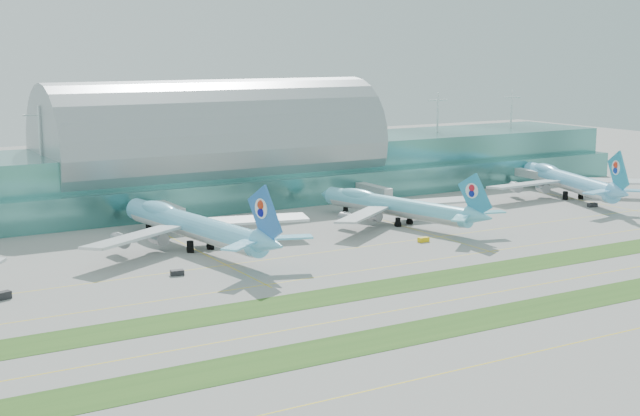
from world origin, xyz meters
TOP-DOWN VIEW (x-y plane):
  - ground at (0.00, 0.00)m, footprint 700.00×700.00m
  - terminal at (0.01, 128.79)m, footprint 340.00×69.10m
  - grass_strip_near at (0.00, -28.00)m, footprint 420.00×12.00m
  - grass_strip_far at (0.00, 2.00)m, footprint 420.00×12.00m
  - taxiline_a at (0.00, -48.00)m, footprint 420.00×0.35m
  - taxiline_b at (0.00, -14.00)m, footprint 420.00×0.35m
  - taxiline_c at (0.00, 18.00)m, footprint 420.00×0.35m
  - taxiline_d at (0.00, 40.00)m, footprint 420.00×0.35m
  - airliner_b at (-36.33, 62.69)m, footprint 68.84×78.82m
  - airliner_c at (31.35, 62.69)m, footprint 59.49×68.59m
  - airliner_d at (114.47, 70.86)m, footprint 64.13×74.50m
  - gse_b at (-91.45, 36.22)m, footprint 4.02×2.84m
  - gse_c at (-50.81, 36.61)m, footprint 3.42×2.28m
  - gse_d at (-20.24, 51.03)m, footprint 4.53×2.98m
  - gse_e at (23.16, 36.61)m, footprint 3.19×1.63m
  - gse_f at (51.02, 56.18)m, footprint 3.65×2.19m
  - gse_g at (107.22, 52.06)m, footprint 3.50×2.19m
  - gse_h at (124.05, 58.01)m, footprint 4.11×2.72m

SIDE VIEW (x-z plane):
  - ground at x=0.00m, z-range 0.00..0.00m
  - taxiline_a at x=0.00m, z-range 0.00..0.01m
  - taxiline_b at x=0.00m, z-range 0.00..0.01m
  - taxiline_c at x=0.00m, z-range 0.00..0.01m
  - taxiline_d at x=0.00m, z-range 0.00..0.01m
  - grass_strip_near at x=0.00m, z-range 0.00..0.08m
  - grass_strip_far at x=0.00m, z-range 0.00..0.08m
  - gse_e at x=23.16m, z-range 0.00..1.30m
  - gse_c at x=-50.81m, z-range 0.00..1.31m
  - gse_g at x=107.22m, z-range 0.00..1.37m
  - gse_f at x=51.02m, z-range 0.00..1.38m
  - gse_d at x=-20.24m, z-range 0.00..1.49m
  - gse_h at x=124.05m, z-range 0.00..1.60m
  - gse_b at x=-91.45m, z-range 0.00..1.73m
  - airliner_c at x=31.35m, z-range -3.66..15.43m
  - airliner_d at x=114.47m, z-range -4.04..17.06m
  - airliner_b at x=-36.33m, z-range -4.16..17.57m
  - terminal at x=0.01m, z-range -3.77..32.23m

